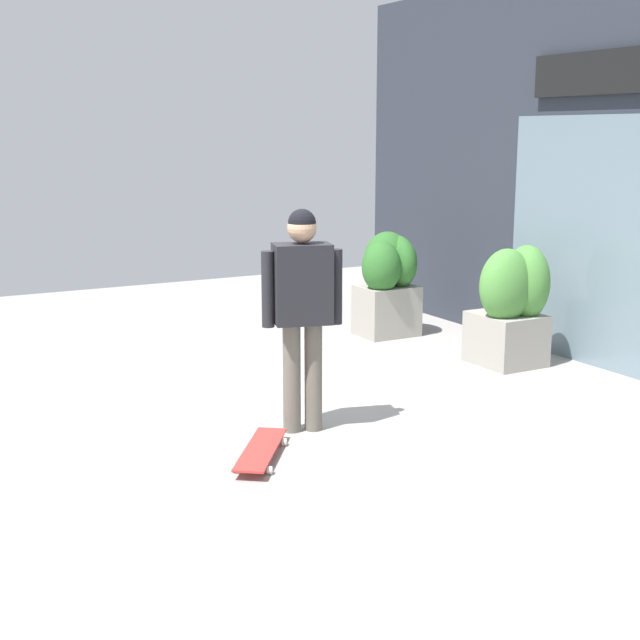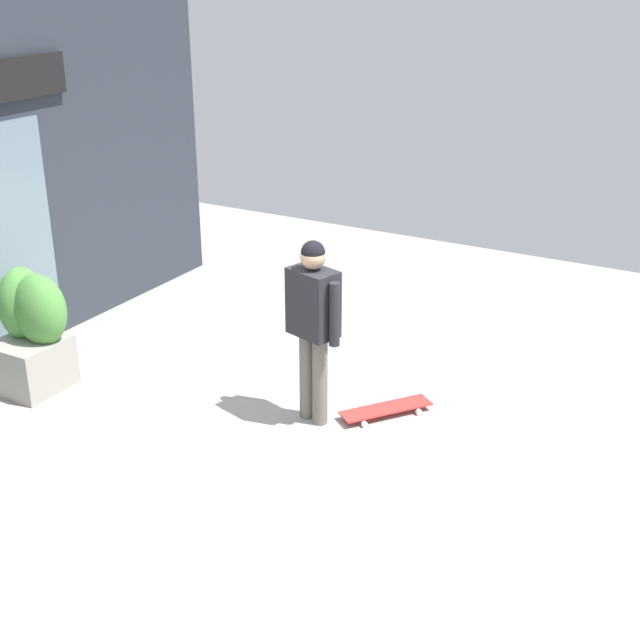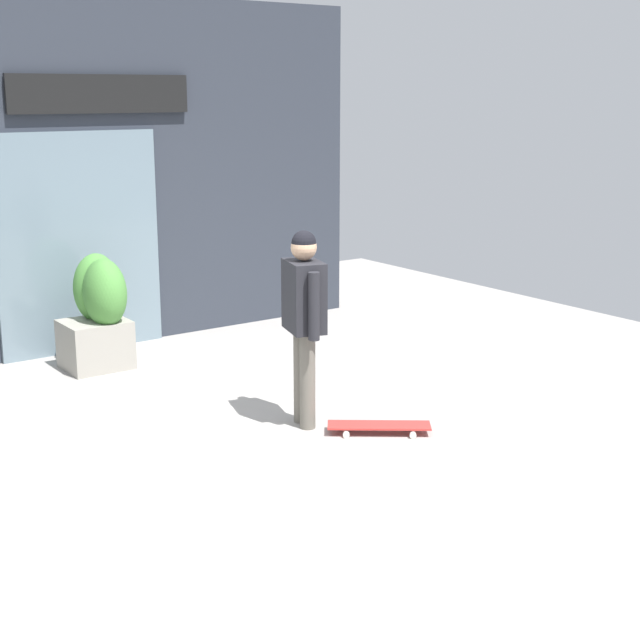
{
  "view_description": "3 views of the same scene",
  "coord_description": "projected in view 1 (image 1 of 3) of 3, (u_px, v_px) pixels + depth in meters",
  "views": [
    {
      "loc": [
        6.18,
        -2.87,
        2.15
      ],
      "look_at": [
        0.89,
        0.05,
        0.86
      ],
      "focal_mm": 49.53,
      "sensor_mm": 36.0,
      "label": 1
    },
    {
      "loc": [
        -5.04,
        -3.29,
        3.74
      ],
      "look_at": [
        0.89,
        0.05,
        0.86
      ],
      "focal_mm": 48.66,
      "sensor_mm": 36.0,
      "label": 2
    },
    {
      "loc": [
        -3.47,
        -6.03,
        2.7
      ],
      "look_at": [
        0.89,
        0.05,
        0.86
      ],
      "focal_mm": 52.43,
      "sensor_mm": 36.0,
      "label": 3
    }
  ],
  "objects": [
    {
      "name": "ground_plane",
      "position": [
        262.0,
        405.0,
        7.1
      ],
      "size": [
        12.0,
        12.0,
        0.0
      ],
      "primitive_type": "plane",
      "color": "#9E9993"
    },
    {
      "name": "building_facade",
      "position": [
        586.0,
        168.0,
        8.32
      ],
      "size": [
        7.03,
        0.31,
        3.68
      ],
      "color": "#2D333D",
      "rests_on": "ground_plane"
    },
    {
      "name": "skateboarder",
      "position": [
        302.0,
        298.0,
        6.29
      ],
      "size": [
        0.36,
        0.57,
        1.63
      ],
      "rotation": [
        0.0,
        0.0,
        -0.29
      ],
      "color": "#666056",
      "rests_on": "ground_plane"
    },
    {
      "name": "skateboard",
      "position": [
        261.0,
        450.0,
        5.92
      ],
      "size": [
        0.79,
        0.66,
        0.08
      ],
      "rotation": [
        0.0,
        0.0,
        -0.64
      ],
      "color": "red",
      "rests_on": "ground_plane"
    },
    {
      "name": "planter_box_left",
      "position": [
        388.0,
        277.0,
        9.42
      ],
      "size": [
        0.61,
        0.65,
        1.12
      ],
      "color": "gray",
      "rests_on": "ground_plane"
    },
    {
      "name": "planter_box_right",
      "position": [
        512.0,
        305.0,
        8.19
      ],
      "size": [
        0.65,
        0.7,
        1.13
      ],
      "color": "gray",
      "rests_on": "ground_plane"
    },
    {
      "name": "trash_bin",
      "position": [
        298.0,
        277.0,
        10.68
      ],
      "size": [
        0.52,
        0.52,
        0.87
      ],
      "color": "#4C4C51",
      "rests_on": "ground_plane"
    }
  ]
}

